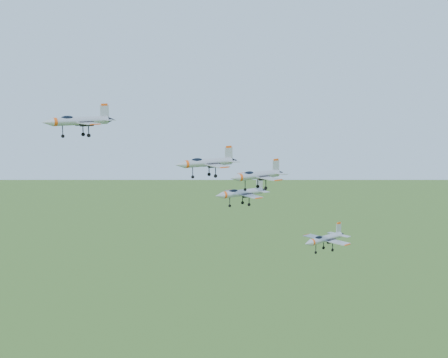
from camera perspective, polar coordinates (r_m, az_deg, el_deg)
jet_lead at (r=108.91m, az=-13.16°, el=5.21°), size 13.24×10.89×3.55m
jet_left_high at (r=114.92m, az=-1.63°, el=1.53°), size 13.33×11.07×3.56m
jet_right_high at (r=94.28m, az=3.02°, el=0.35°), size 10.48×8.60×2.81m
jet_left_low at (r=123.56m, az=1.56°, el=-1.27°), size 12.49×10.33×3.34m
jet_right_low at (r=114.43m, az=9.18°, el=-5.41°), size 11.34×9.41×3.03m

